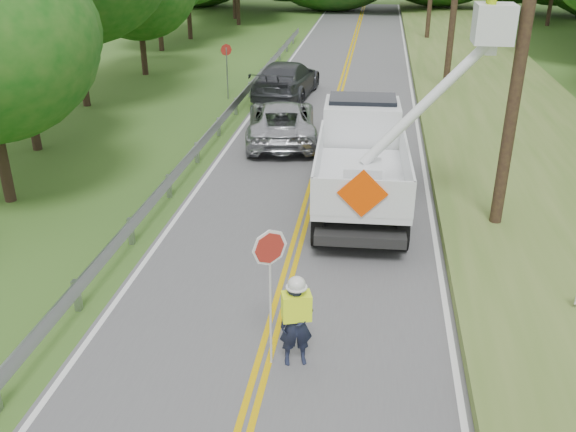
# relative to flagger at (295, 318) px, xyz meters

# --- Properties ---
(road) EXTENTS (7.20, 96.00, 0.03)m
(road) POSITION_rel_flagger_xyz_m (-0.58, 11.08, -0.97)
(road) COLOR #535356
(road) RESTS_ON ground
(guardrail) EXTENTS (0.18, 48.00, 0.77)m
(guardrail) POSITION_rel_flagger_xyz_m (-4.59, 11.98, -0.43)
(guardrail) COLOR gray
(guardrail) RESTS_ON ground
(tall_grass_verge) EXTENTS (7.00, 96.00, 0.30)m
(tall_grass_verge) POSITION_rel_flagger_xyz_m (6.52, 11.08, -0.83)
(tall_grass_verge) COLOR #466625
(tall_grass_verge) RESTS_ON ground
(flagger) EXTENTS (1.06, 0.58, 2.70)m
(flagger) POSITION_rel_flagger_xyz_m (0.00, 0.00, 0.00)
(flagger) COLOR #191E33
(flagger) RESTS_ON road
(bucket_truck) EXTENTS (4.57, 7.10, 6.84)m
(bucket_truck) POSITION_rel_flagger_xyz_m (1.05, 8.15, 0.57)
(bucket_truck) COLOR black
(bucket_truck) RESTS_ON road
(suv_silver) EXTENTS (3.23, 5.62, 1.48)m
(suv_silver) POSITION_rel_flagger_xyz_m (-2.21, 12.81, -0.22)
(suv_silver) COLOR #A1A3A8
(suv_silver) RESTS_ON road
(suv_darkgrey) EXTENTS (2.83, 5.88, 1.65)m
(suv_darkgrey) POSITION_rel_flagger_xyz_m (-2.98, 19.28, -0.14)
(suv_darkgrey) COLOR #37393D
(suv_darkgrey) RESTS_ON road
(stop_sign_permanent) EXTENTS (0.45, 0.32, 2.50)m
(stop_sign_permanent) POSITION_rel_flagger_xyz_m (-5.61, 18.60, 0.67)
(stop_sign_permanent) COLOR gray
(stop_sign_permanent) RESTS_ON ground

